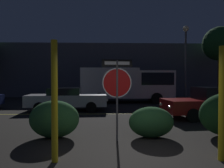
% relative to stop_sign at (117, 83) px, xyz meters
% --- Properties ---
extents(ground_plane, '(260.00, 260.00, 0.00)m').
position_rel_stop_sign_xyz_m(ground_plane, '(0.40, -1.80, -1.75)').
color(ground_plane, black).
extents(road_center_stripe, '(37.33, 0.12, 0.01)m').
position_rel_stop_sign_xyz_m(road_center_stripe, '(0.40, 5.09, -1.75)').
color(road_center_stripe, gold).
rests_on(road_center_stripe, ground_plane).
extents(stop_sign, '(0.93, 0.14, 2.47)m').
position_rel_stop_sign_xyz_m(stop_sign, '(0.00, 0.00, 0.00)').
color(stop_sign, '#4C4C51').
rests_on(stop_sign, ground_plane).
extents(yellow_pole_left, '(0.15, 0.15, 2.75)m').
position_rel_stop_sign_xyz_m(yellow_pole_left, '(-1.51, -1.67, -0.38)').
color(yellow_pole_left, yellow).
rests_on(yellow_pole_left, ground_plane).
extents(yellow_pole_right, '(0.16, 0.16, 2.63)m').
position_rel_stop_sign_xyz_m(yellow_pole_right, '(2.32, -1.71, -0.44)').
color(yellow_pole_right, yellow).
rests_on(yellow_pole_right, ground_plane).
extents(hedge_bush_1, '(1.58, 1.07, 1.19)m').
position_rel_stop_sign_xyz_m(hedge_bush_1, '(-1.99, 0.39, -1.16)').
color(hedge_bush_1, '#2D6633').
rests_on(hedge_bush_1, ground_plane).
extents(hedge_bush_2, '(1.44, 0.92, 0.99)m').
position_rel_stop_sign_xyz_m(hedge_bush_2, '(1.12, 0.31, -1.26)').
color(hedge_bush_2, '#285B2D').
rests_on(hedge_bush_2, ground_plane).
extents(passing_car_2, '(4.77, 2.01, 1.35)m').
position_rel_stop_sign_xyz_m(passing_car_2, '(-2.62, 6.37, -1.06)').
color(passing_car_2, silver).
rests_on(passing_car_2, ground_plane).
extents(passing_car_3, '(5.02, 2.19, 1.48)m').
position_rel_stop_sign_xyz_m(passing_car_3, '(4.91, 3.65, -1.02)').
color(passing_car_3, maroon).
rests_on(passing_car_3, ground_plane).
extents(delivery_truck, '(7.27, 2.76, 2.74)m').
position_rel_stop_sign_xyz_m(delivery_truck, '(1.60, 10.86, -0.20)').
color(delivery_truck, silver).
rests_on(delivery_truck, ground_plane).
extents(street_lamp, '(0.47, 0.47, 6.22)m').
position_rel_stop_sign_xyz_m(street_lamp, '(6.24, 10.97, 2.41)').
color(street_lamp, '#4C4C51').
rests_on(street_lamp, ground_plane).
extents(tree_0, '(3.18, 3.18, 6.78)m').
position_rel_stop_sign_xyz_m(tree_0, '(10.44, 13.53, 3.40)').
color(tree_0, '#422D1E').
rests_on(tree_0, ground_plane).
extents(building_backdrop, '(28.57, 3.51, 5.62)m').
position_rel_stop_sign_xyz_m(building_backdrop, '(0.97, 17.79, 1.05)').
color(building_backdrop, '#4C4C56').
rests_on(building_backdrop, ground_plane).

